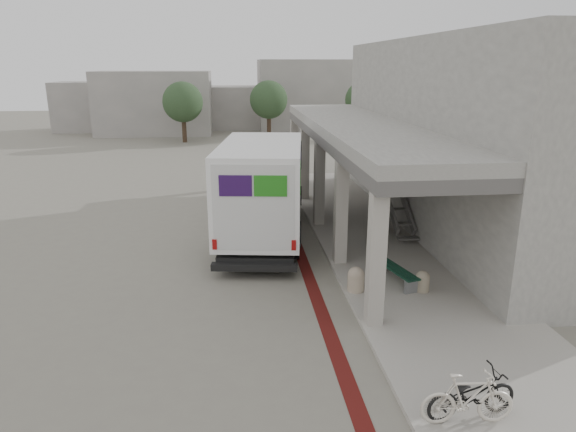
{
  "coord_description": "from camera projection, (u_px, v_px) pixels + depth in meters",
  "views": [
    {
      "loc": [
        -1.11,
        -14.3,
        6.06
      ],
      "look_at": [
        0.5,
        0.68,
        1.6
      ],
      "focal_mm": 32.0,
      "sensor_mm": 36.0,
      "label": 1
    }
  ],
  "objects": [
    {
      "name": "utility_cabinet",
      "position": [
        383.0,
        219.0,
        18.92
      ],
      "size": [
        0.5,
        0.6,
        0.9
      ],
      "primitive_type": "cube",
      "rotation": [
        0.0,
        0.0,
        -0.18
      ],
      "color": "slate",
      "rests_on": "sidewalk"
    },
    {
      "name": "tree_left",
      "position": [
        183.0,
        102.0,
        40.75
      ],
      "size": [
        3.2,
        3.2,
        4.8
      ],
      "color": "#38281C",
      "rests_on": "ground"
    },
    {
      "name": "distant_backdrop",
      "position": [
        213.0,
        101.0,
        48.62
      ],
      "size": [
        28.0,
        10.0,
        6.5
      ],
      "color": "gray",
      "rests_on": "ground"
    },
    {
      "name": "bench",
      "position": [
        395.0,
        272.0,
        14.49
      ],
      "size": [
        0.87,
        1.89,
        0.43
      ],
      "rotation": [
        0.0,
        0.0,
        0.26
      ],
      "color": "gray",
      "rests_on": "sidewalk"
    },
    {
      "name": "ground",
      "position": [
        274.0,
        274.0,
        15.47
      ],
      "size": [
        120.0,
        120.0,
        0.0
      ],
      "primitive_type": "plane",
      "color": "slate",
      "rests_on": "ground"
    },
    {
      "name": "bicycle_black",
      "position": [
        472.0,
        394.0,
        8.9
      ],
      "size": [
        1.76,
        0.82,
        0.89
      ],
      "primitive_type": "imported",
      "rotation": [
        0.0,
        0.0,
        1.71
      ],
      "color": "black",
      "rests_on": "sidewalk"
    },
    {
      "name": "tree_mid",
      "position": [
        269.0,
        100.0,
        43.37
      ],
      "size": [
        3.2,
        3.2,
        4.8
      ],
      "color": "#38281C",
      "rests_on": "ground"
    },
    {
      "name": "bollard_near",
      "position": [
        423.0,
        281.0,
        13.95
      ],
      "size": [
        0.38,
        0.38,
        0.58
      ],
      "color": "gray",
      "rests_on": "sidewalk"
    },
    {
      "name": "tree_right",
      "position": [
        364.0,
        100.0,
        43.24
      ],
      "size": [
        3.2,
        3.2,
        4.8
      ],
      "color": "#38281C",
      "rests_on": "ground"
    },
    {
      "name": "bike_lane_stripe",
      "position": [
        299.0,
        249.0,
        17.48
      ],
      "size": [
        0.35,
        40.0,
        0.01
      ],
      "primitive_type": "cube",
      "color": "#4E120F",
      "rests_on": "ground"
    },
    {
      "name": "bollard_far",
      "position": [
        356.0,
        279.0,
        13.94
      ],
      "size": [
        0.46,
        0.46,
        0.69
      ],
      "color": "tan",
      "rests_on": "sidewalk"
    },
    {
      "name": "fedex_truck",
      "position": [
        264.0,
        186.0,
        18.36
      ],
      "size": [
        3.64,
        8.62,
        3.56
      ],
      "rotation": [
        0.0,
        0.0,
        -0.14
      ],
      "color": "black",
      "rests_on": "ground"
    },
    {
      "name": "sidewalk",
      "position": [
        403.0,
        266.0,
        15.86
      ],
      "size": [
        4.4,
        28.0,
        0.12
      ],
      "primitive_type": "cube",
      "color": "#9B978B",
      "rests_on": "ground"
    },
    {
      "name": "bicycle_cream",
      "position": [
        468.0,
        399.0,
        8.71
      ],
      "size": [
        1.65,
        0.56,
        0.97
      ],
      "primitive_type": "imported",
      "rotation": [
        0.0,
        0.0,
        1.51
      ],
      "color": "beige",
      "rests_on": "sidewalk"
    },
    {
      "name": "transit_building",
      "position": [
        443.0,
        137.0,
        19.49
      ],
      "size": [
        7.6,
        17.0,
        7.0
      ],
      "color": "gray",
      "rests_on": "ground"
    }
  ]
}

